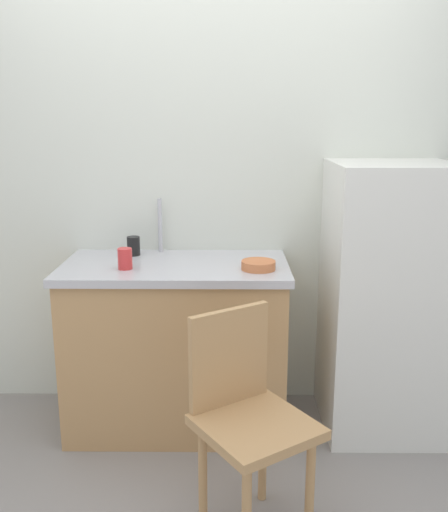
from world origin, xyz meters
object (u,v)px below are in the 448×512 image
(refrigerator, at_px, (386,299))
(terracotta_bowl, at_px, (258,265))
(chair, at_px, (247,413))
(cup_red, at_px, (125,259))
(cup_black, at_px, (134,246))

(refrigerator, bearing_deg, terracotta_bowl, -169.82)
(refrigerator, distance_m, terracotta_bowl, 0.72)
(chair, xyz_separation_m, terracotta_bowl, (0.07, 0.68, 0.42))
(refrigerator, relative_size, terracotta_bowl, 8.36)
(chair, bearing_deg, cup_red, 96.31)
(chair, bearing_deg, refrigerator, 13.20)
(terracotta_bowl, bearing_deg, cup_red, 179.66)
(terracotta_bowl, height_order, cup_black, cup_black)
(chair, relative_size, cup_black, 8.75)
(chair, relative_size, terracotta_bowl, 5.30)
(refrigerator, height_order, cup_red, refrigerator)
(terracotta_bowl, relative_size, cup_black, 1.65)
(chair, height_order, cup_red, cup_red)
(refrigerator, xyz_separation_m, cup_red, (-1.33, -0.12, 0.24))
(refrigerator, distance_m, chair, 1.11)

